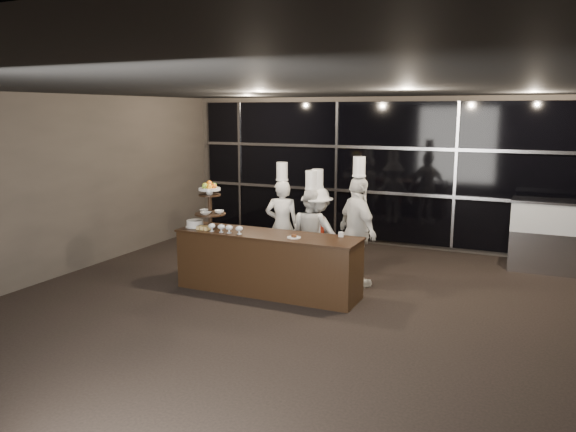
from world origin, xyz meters
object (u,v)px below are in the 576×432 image
at_px(display_case, 554,232).
at_px(chef_c, 317,231).
at_px(display_stand, 210,201).
at_px(chef_b, 311,232).
at_px(buffet_counter, 268,263).
at_px(layer_cake, 195,224).
at_px(chef_d, 358,231).
at_px(chef_a, 282,224).

relative_size(display_case, chef_c, 0.79).
distance_m(display_stand, chef_b, 1.75).
relative_size(display_stand, display_case, 0.53).
relative_size(buffet_counter, layer_cake, 9.47).
bearing_deg(layer_cake, chef_d, 21.79).
relative_size(buffet_counter, chef_a, 1.51).
distance_m(buffet_counter, layer_cake, 1.36).
height_order(buffet_counter, chef_d, chef_d).
bearing_deg(display_case, chef_c, -152.15).
bearing_deg(chef_b, display_stand, -139.83).
distance_m(display_stand, chef_d, 2.35).
xyz_separation_m(display_stand, chef_a, (0.68, 1.19, -0.52)).
relative_size(display_stand, chef_c, 0.42).
bearing_deg(display_stand, chef_b, 40.17).
relative_size(display_stand, layer_cake, 2.48).
bearing_deg(display_case, chef_d, -142.43).
relative_size(display_case, chef_b, 0.80).
bearing_deg(buffet_counter, display_case, 37.92).
xyz_separation_m(layer_cake, display_case, (5.18, 3.11, -0.29)).
bearing_deg(display_case, layer_cake, -149.04).
bearing_deg(display_stand, buffet_counter, 0.01).
height_order(display_stand, layer_cake, display_stand).
relative_size(chef_a, chef_b, 1.06).
bearing_deg(display_case, display_stand, -148.17).
bearing_deg(chef_b, display_case, 28.53).
bearing_deg(chef_c, display_stand, -138.99).
bearing_deg(display_stand, chef_a, 60.38).
height_order(chef_c, chef_d, chef_d).
distance_m(layer_cake, chef_b, 1.90).
xyz_separation_m(buffet_counter, chef_c, (0.33, 1.16, 0.29)).
xyz_separation_m(buffet_counter, display_case, (3.92, 3.06, 0.22)).
bearing_deg(chef_d, display_case, 37.57).
xyz_separation_m(chef_b, chef_c, (0.07, 0.09, 0.00)).
distance_m(display_case, chef_c, 4.06).
height_order(buffet_counter, chef_b, chef_b).
bearing_deg(layer_cake, display_stand, 11.06).
height_order(chef_a, chef_c, chef_a).
bearing_deg(buffet_counter, chef_b, 76.13).
bearing_deg(chef_a, chef_c, -3.04).
xyz_separation_m(display_case, chef_b, (-3.66, -1.99, 0.07)).
xyz_separation_m(display_stand, chef_d, (2.12, 0.90, -0.45)).
height_order(display_case, chef_a, chef_a).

